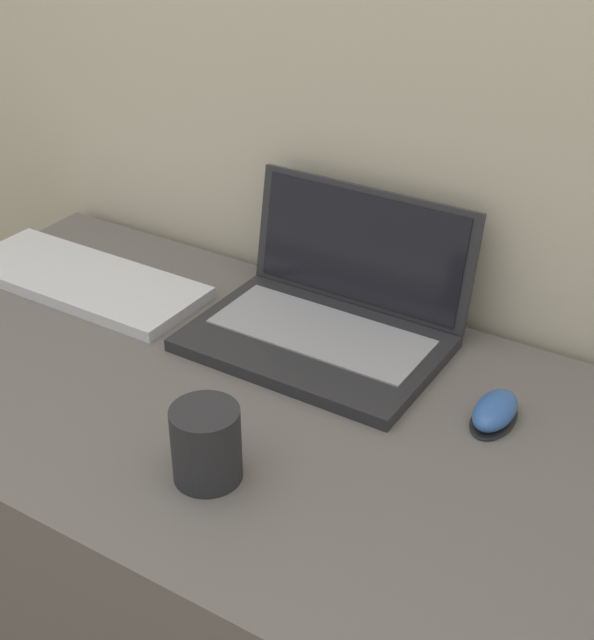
% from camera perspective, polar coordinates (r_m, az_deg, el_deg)
% --- Properties ---
extents(desk, '(1.32, 0.68, 0.71)m').
position_cam_1_polar(desk, '(1.51, -2.86, -15.78)').
color(desk, '#5B5651').
rests_on(desk, ground_plane).
extents(laptop, '(0.38, 0.30, 0.21)m').
position_cam_1_polar(laptop, '(1.39, 2.08, 0.49)').
color(laptop, '#232326').
rests_on(laptop, desk).
extents(drink_cup, '(0.09, 0.09, 0.10)m').
position_cam_1_polar(drink_cup, '(1.11, -5.83, -7.83)').
color(drink_cup, '#232326').
rests_on(drink_cup, desk).
extents(computer_mouse, '(0.06, 0.10, 0.04)m').
position_cam_1_polar(computer_mouse, '(1.25, 12.54, -5.75)').
color(computer_mouse, black).
rests_on(computer_mouse, desk).
extents(external_keyboard, '(0.45, 0.17, 0.02)m').
position_cam_1_polar(external_keyboard, '(1.60, -13.55, 2.51)').
color(external_keyboard, silver).
rests_on(external_keyboard, desk).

